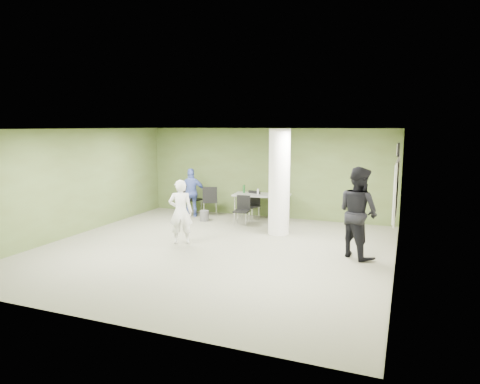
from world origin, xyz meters
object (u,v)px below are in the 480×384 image
at_px(man_black, 358,212).
at_px(man_blue, 192,193).
at_px(folding_table, 261,196).
at_px(chair_back_left, 191,197).
at_px(woman_white, 181,212).

distance_m(man_black, man_blue, 5.89).
bearing_deg(man_black, folding_table, -1.32).
height_order(chair_back_left, woman_white, woman_white).
distance_m(folding_table, woman_white, 3.36).
height_order(man_black, man_blue, man_black).
bearing_deg(man_black, woman_white, 46.15).
xyz_separation_m(chair_back_left, man_black, (5.65, -2.91, 0.46)).
relative_size(folding_table, man_blue, 1.14).
relative_size(folding_table, woman_white, 1.12).
bearing_deg(man_blue, man_black, 130.73).
bearing_deg(woman_white, man_blue, -91.00).
xyz_separation_m(folding_table, chair_back_left, (-2.50, 0.18, -0.22)).
distance_m(chair_back_left, man_blue, 0.61).
xyz_separation_m(chair_back_left, woman_white, (1.51, -3.38, 0.25)).
relative_size(chair_back_left, man_black, 0.46).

